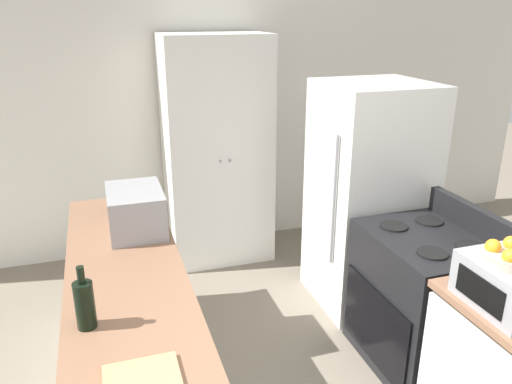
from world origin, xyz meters
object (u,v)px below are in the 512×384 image
at_px(pantry_cabinet, 217,152).
at_px(toaster_oven, 508,285).
at_px(stove, 422,300).
at_px(microwave, 136,210).
at_px(wine_bottle, 85,304).
at_px(fruit_bowl, 510,255).
at_px(refrigerator, 368,197).

relative_size(pantry_cabinet, toaster_oven, 4.91).
bearing_deg(stove, microwave, 159.05).
xyz_separation_m(pantry_cabinet, stove, (0.85, -1.87, -0.54)).
height_order(stove, wine_bottle, wine_bottle).
height_order(microwave, wine_bottle, wine_bottle).
distance_m(pantry_cabinet, wine_bottle, 2.44).
bearing_deg(microwave, stove, -20.95).
distance_m(wine_bottle, toaster_oven, 1.86).
relative_size(stove, fruit_bowl, 4.52).
height_order(refrigerator, microwave, refrigerator).
bearing_deg(refrigerator, toaster_oven, -96.94).
bearing_deg(pantry_cabinet, wine_bottle, -116.78).
relative_size(microwave, toaster_oven, 1.12).
bearing_deg(microwave, fruit_bowl, -42.06).
xyz_separation_m(wine_bottle, fruit_bowl, (1.79, -0.41, 0.14)).
xyz_separation_m(stove, wine_bottle, (-1.95, -0.31, 0.55)).
distance_m(pantry_cabinet, fruit_bowl, 2.68).
bearing_deg(pantry_cabinet, stove, -65.58).
distance_m(refrigerator, toaster_oven, 1.55).
bearing_deg(microwave, wine_bottle, -107.49).
bearing_deg(toaster_oven, fruit_bowl, 147.63).
relative_size(pantry_cabinet, fruit_bowl, 8.55).
height_order(wine_bottle, toaster_oven, wine_bottle).
relative_size(toaster_oven, fruit_bowl, 1.74).
relative_size(refrigerator, toaster_oven, 4.19).
relative_size(wine_bottle, fruit_bowl, 1.24).
bearing_deg(microwave, refrigerator, 5.84).
relative_size(pantry_cabinet, wine_bottle, 6.87).
bearing_deg(stove, wine_bottle, -170.95).
height_order(stove, toaster_oven, toaster_oven).
distance_m(stove, fruit_bowl, 1.01).
distance_m(refrigerator, fruit_bowl, 1.57).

